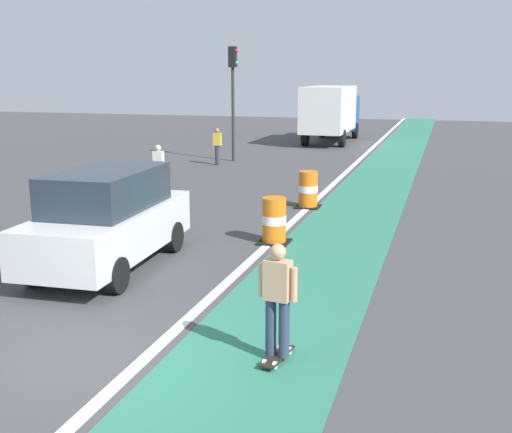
{
  "coord_description": "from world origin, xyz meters",
  "views": [
    {
      "loc": [
        4.79,
        -7.09,
        3.91
      ],
      "look_at": [
        1.17,
        4.81,
        1.1
      ],
      "focal_mm": 44.32,
      "sensor_mm": 36.0,
      "label": 1
    }
  ],
  "objects": [
    {
      "name": "delivery_truck_down_block",
      "position": [
        -1.79,
        29.57,
        1.85
      ],
      "size": [
        2.38,
        7.61,
        3.23
      ],
      "color": "silver",
      "rests_on": "ground"
    },
    {
      "name": "traffic_barrel_front",
      "position": [
        0.99,
        6.88,
        0.53
      ],
      "size": [
        0.73,
        0.73,
        1.09
      ],
      "color": "orange",
      "rests_on": "ground"
    },
    {
      "name": "traffic_light_corner",
      "position": [
        -4.59,
        20.25,
        3.5
      ],
      "size": [
        0.41,
        0.32,
        5.1
      ],
      "color": "#2D2D2D",
      "rests_on": "ground"
    },
    {
      "name": "ground_plane",
      "position": [
        0.0,
        0.0,
        0.0
      ],
      "size": [
        100.0,
        100.0,
        0.0
      ],
      "primitive_type": "plane",
      "color": "#424244"
    },
    {
      "name": "pedestrian_crossing",
      "position": [
        -4.86,
        18.84,
        0.86
      ],
      "size": [
        0.34,
        0.2,
        1.61
      ],
      "color": "#33333D",
      "rests_on": "ground"
    },
    {
      "name": "pedestrian_waiting",
      "position": [
        -4.43,
        12.04,
        0.86
      ],
      "size": [
        0.34,
        0.2,
        1.61
      ],
      "color": "#33333D",
      "rests_on": "ground"
    },
    {
      "name": "lane_divider_stripe",
      "position": [
        0.9,
        12.0,
        0.01
      ],
      "size": [
        0.2,
        80.0,
        0.01
      ],
      "primitive_type": "cube",
      "color": "silver",
      "rests_on": "ground"
    },
    {
      "name": "traffic_barrel_mid",
      "position": [
        0.88,
        11.13,
        0.53
      ],
      "size": [
        0.73,
        0.73,
        1.09
      ],
      "color": "orange",
      "rests_on": "ground"
    },
    {
      "name": "skateboarder_on_lane",
      "position": [
        2.7,
        0.81,
        0.91
      ],
      "size": [
        0.56,
        0.82,
        1.69
      ],
      "color": "black",
      "rests_on": "ground"
    },
    {
      "name": "bike_lane_strip",
      "position": [
        2.4,
        12.0,
        0.0
      ],
      "size": [
        2.5,
        80.0,
        0.01
      ],
      "primitive_type": "cube",
      "color": "#2D755B",
      "rests_on": "ground"
    },
    {
      "name": "parked_suv_nearest",
      "position": [
        -1.74,
        4.04,
        1.04
      ],
      "size": [
        2.09,
        4.69,
        2.04
      ],
      "color": "silver",
      "rests_on": "ground"
    }
  ]
}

